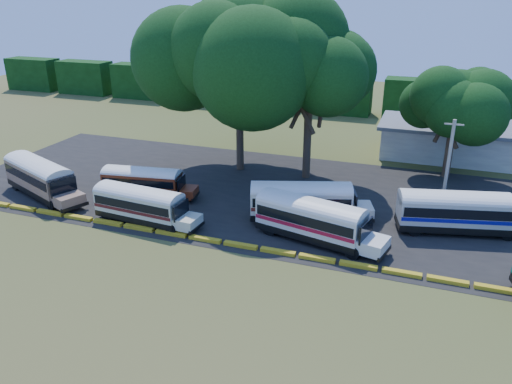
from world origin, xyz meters
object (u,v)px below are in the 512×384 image
(bus_cream_west, at_px, (141,203))
(bus_white_red, at_px, (313,218))
(bus_beige, at_px, (40,176))
(bus_red, at_px, (144,181))
(tree_west, at_px, (239,46))

(bus_cream_west, xyz_separation_m, bus_white_red, (14.37, 1.60, 0.19))
(bus_beige, height_order, bus_cream_west, bus_beige)
(bus_beige, height_order, bus_red, bus_beige)
(bus_cream_west, relative_size, tree_west, 0.52)
(bus_beige, relative_size, bus_cream_west, 1.14)
(bus_white_red, xyz_separation_m, tree_west, (-11.44, 13.78, 11.10))
(bus_beige, relative_size, tree_west, 0.59)
(bus_beige, height_order, tree_west, tree_west)
(bus_cream_west, height_order, bus_white_red, bus_white_red)
(bus_red, bearing_deg, bus_beige, -171.13)
(bus_cream_west, relative_size, bus_white_red, 0.89)
(bus_beige, height_order, bus_white_red, bus_beige)
(bus_white_red, bearing_deg, bus_red, -177.62)
(bus_red, bearing_deg, bus_cream_west, -69.69)
(bus_red, relative_size, bus_cream_west, 0.95)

